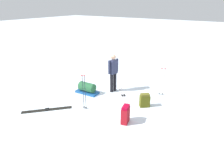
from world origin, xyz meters
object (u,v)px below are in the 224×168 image
object	(u,v)px
ski_pair_near	(123,96)
ski_poles_planted_near	(162,80)
gear_sled	(87,88)
backpack_bright	(125,114)
ski_pair_far	(47,110)
skier_standing	(113,71)
ski_poles_planted_far	(84,91)
backpack_large_dark	(145,100)

from	to	relation	value
ski_pair_near	ski_poles_planted_near	bearing A→B (deg)	-142.72
ski_pair_near	gear_sled	size ratio (longest dim) A/B	1.48
backpack_bright	gear_sled	world-z (taller)	backpack_bright
ski_pair_far	gear_sled	xyz separation A→B (m)	(-0.31, -1.95, 0.21)
ski_pair_near	gear_sled	world-z (taller)	gear_sled
ski_pair_near	backpack_bright	bearing A→B (deg)	122.33
skier_standing	ski_poles_planted_far	size ratio (longest dim) A/B	1.25
ski_pair_near	ski_poles_planted_near	xyz separation A→B (m)	(-1.30, -0.99, 0.67)
ski_pair_far	backpack_bright	distance (m)	2.99
backpack_large_dark	gear_sled	distance (m)	2.62
ski_pair_near	ski_pair_far	xyz separation A→B (m)	(1.79, 2.58, 0.00)
ski_pair_far	backpack_large_dark	size ratio (longest dim) A/B	2.66
ski_pair_near	skier_standing	bearing A→B (deg)	-15.68
ski_pair_near	ski_poles_planted_near	world-z (taller)	ski_poles_planted_near
ski_poles_planted_far	gear_sled	distance (m)	1.45
backpack_bright	backpack_large_dark	bearing A→B (deg)	-93.70
ski_pair_near	ski_poles_planted_far	size ratio (longest dim) A/B	1.13
backpack_bright	ski_poles_planted_far	size ratio (longest dim) A/B	0.46
skier_standing	ski_pair_far	size ratio (longest dim) A/B	1.19
ski_poles_planted_near	ski_pair_near	bearing A→B (deg)	37.28
ski_poles_planted_near	ski_poles_planted_far	size ratio (longest dim) A/B	0.90
ski_poles_planted_far	ski_pair_near	bearing A→B (deg)	-111.38
ski_pair_near	ski_poles_planted_far	xyz separation A→B (m)	(0.67, 1.71, 0.74)
ski_pair_far	ski_poles_planted_far	distance (m)	1.60
ski_pair_near	ski_pair_far	world-z (taller)	same
backpack_large_dark	ski_poles_planted_near	distance (m)	1.38
skier_standing	ski_pair_near	size ratio (longest dim) A/B	1.10
ski_pair_far	gear_sled	bearing A→B (deg)	-98.99
backpack_large_dark	skier_standing	bearing A→B (deg)	-15.64
ski_pair_near	backpack_large_dark	size ratio (longest dim) A/B	2.89
skier_standing	backpack_large_dark	xyz separation A→B (m)	(-1.76, 0.49, -0.69)
skier_standing	ski_pair_near	world-z (taller)	skier_standing
ski_poles_planted_far	ski_poles_planted_near	bearing A→B (deg)	-126.13
backpack_bright	ski_poles_planted_near	xyz separation A→B (m)	(-0.26, -2.64, 0.38)
ski_poles_planted_near	gear_sled	xyz separation A→B (m)	(2.78, 1.62, -0.46)
ski_poles_planted_near	skier_standing	bearing A→B (deg)	22.81
skier_standing	backpack_large_dark	world-z (taller)	skier_standing
skier_standing	ski_pair_far	distance (m)	3.13
ski_pair_far	backpack_large_dark	distance (m)	3.70
ski_pair_near	ski_poles_planted_near	size ratio (longest dim) A/B	1.26
backpack_large_dark	ski_pair_far	bearing A→B (deg)	37.80
gear_sled	ski_pair_near	bearing A→B (deg)	-157.12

